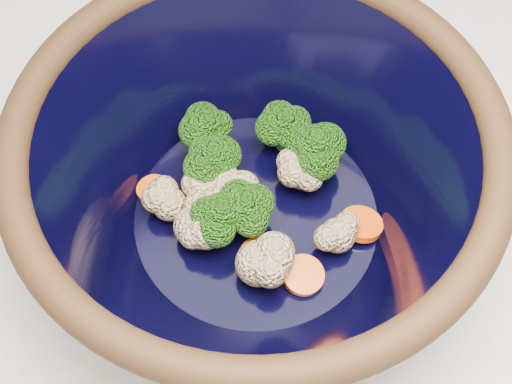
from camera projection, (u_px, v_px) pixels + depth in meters
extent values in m
cylinder|color=black|center=(256.00, 232.00, 0.56)|extent=(0.20, 0.20, 0.01)
torus|color=black|center=(256.00, 137.00, 0.45)|extent=(0.33, 0.33, 0.02)
cylinder|color=black|center=(256.00, 217.00, 0.54)|extent=(0.18, 0.18, 0.00)
cylinder|color=#608442|center=(209.00, 141.00, 0.56)|extent=(0.01, 0.01, 0.02)
ellipsoid|color=#317616|center=(207.00, 124.00, 0.54)|extent=(0.04, 0.04, 0.03)
cylinder|color=#608442|center=(284.00, 139.00, 0.56)|extent=(0.01, 0.01, 0.02)
ellipsoid|color=#317616|center=(284.00, 122.00, 0.54)|extent=(0.04, 0.04, 0.03)
cylinder|color=#608442|center=(222.00, 229.00, 0.52)|extent=(0.01, 0.01, 0.02)
ellipsoid|color=#317616|center=(221.00, 213.00, 0.50)|extent=(0.04, 0.04, 0.04)
cylinder|color=#608442|center=(313.00, 164.00, 0.55)|extent=(0.01, 0.01, 0.02)
ellipsoid|color=#317616|center=(315.00, 145.00, 0.52)|extent=(0.04, 0.04, 0.04)
cylinder|color=#608442|center=(245.00, 221.00, 0.52)|extent=(0.01, 0.01, 0.02)
ellipsoid|color=#317616|center=(245.00, 206.00, 0.50)|extent=(0.04, 0.04, 0.03)
cylinder|color=#608442|center=(213.00, 174.00, 0.54)|extent=(0.01, 0.01, 0.02)
ellipsoid|color=#317616|center=(212.00, 157.00, 0.52)|extent=(0.04, 0.04, 0.03)
sphere|color=beige|center=(233.00, 209.00, 0.52)|extent=(0.03, 0.03, 0.03)
sphere|color=beige|center=(231.00, 202.00, 0.52)|extent=(0.03, 0.03, 0.03)
sphere|color=beige|center=(206.00, 222.00, 0.51)|extent=(0.03, 0.03, 0.03)
sphere|color=beige|center=(258.00, 263.00, 0.50)|extent=(0.03, 0.03, 0.03)
sphere|color=beige|center=(222.00, 214.00, 0.52)|extent=(0.03, 0.03, 0.03)
sphere|color=beige|center=(194.00, 226.00, 0.51)|extent=(0.03, 0.03, 0.03)
sphere|color=beige|center=(169.00, 204.00, 0.53)|extent=(0.03, 0.03, 0.03)
sphere|color=beige|center=(239.00, 205.00, 0.52)|extent=(0.03, 0.03, 0.03)
sphere|color=beige|center=(337.00, 236.00, 0.51)|extent=(0.03, 0.03, 0.03)
sphere|color=beige|center=(209.00, 193.00, 0.53)|extent=(0.03, 0.03, 0.03)
sphere|color=beige|center=(304.00, 170.00, 0.54)|extent=(0.03, 0.03, 0.03)
cylinder|color=#F9500A|center=(361.00, 224.00, 0.53)|extent=(0.03, 0.03, 0.01)
cylinder|color=#F9500A|center=(259.00, 255.00, 0.51)|extent=(0.03, 0.03, 0.01)
cylinder|color=#F9500A|center=(153.00, 189.00, 0.54)|extent=(0.02, 0.02, 0.01)
cylinder|color=#F9500A|center=(271.00, 261.00, 0.51)|extent=(0.03, 0.03, 0.01)
cylinder|color=#F9500A|center=(303.00, 275.00, 0.50)|extent=(0.03, 0.03, 0.01)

